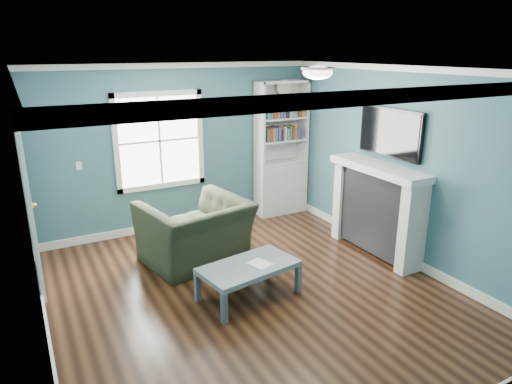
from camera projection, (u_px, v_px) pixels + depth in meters
name	position (u px, v px, depth m)	size (l,w,h in m)	color
floor	(252.00, 293.00, 5.47)	(5.00, 5.00, 0.00)	black
room_walls	(252.00, 165.00, 4.99)	(5.00, 5.00, 5.00)	#376B76
trim	(252.00, 195.00, 5.10)	(4.50, 5.00, 2.60)	white
window	(160.00, 141.00, 6.99)	(1.40, 0.06, 1.50)	white
bookshelf	(281.00, 162.00, 7.92)	(0.90, 0.35, 2.31)	silver
fireplace	(377.00, 210.00, 6.38)	(0.44, 1.58, 1.30)	black
tv	(390.00, 133.00, 6.11)	(0.06, 1.10, 0.65)	black
door	(28.00, 203.00, 5.32)	(0.12, 0.98, 2.17)	silver
ceiling_fixture	(318.00, 72.00, 5.19)	(0.38, 0.38, 0.15)	white
light_switch	(79.00, 166.00, 6.52)	(0.08, 0.01, 0.12)	white
recliner	(195.00, 222.00, 6.12)	(1.32, 0.86, 1.15)	black
coffee_table	(249.00, 269.00, 5.29)	(1.21, 0.79, 0.41)	#4B525B
paper_sheet	(260.00, 264.00, 5.30)	(0.20, 0.26, 0.00)	white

